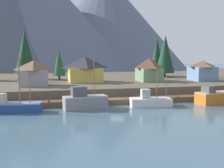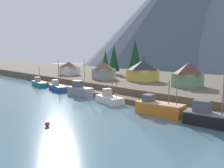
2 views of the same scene
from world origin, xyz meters
name	(u,v)px [view 1 (image 1 of 2)]	position (x,y,z in m)	size (l,w,h in m)	color
ground_plane	(97,93)	(0.00, 20.00, -0.50)	(400.00, 400.00, 1.00)	#476675
dock	(114,101)	(0.00, 1.99, 0.50)	(80.00, 4.00, 1.60)	brown
shoreline_bank	(89,82)	(0.00, 32.00, 1.25)	(400.00, 56.00, 2.50)	brown
mountain_east_peak	(35,16)	(-18.15, 129.20, 33.39)	(123.21, 123.21, 66.77)	slate
mountain_far_ridge	(104,20)	(31.02, 154.67, 35.39)	(122.70, 122.70, 70.79)	slate
fishing_boat_blue	(13,107)	(-17.54, -2.05, 0.95)	(8.64, 3.88, 8.94)	navy
fishing_boat_grey	(84,101)	(-6.20, -1.95, 1.38)	(7.50, 3.58, 9.57)	gray
fishing_boat_white	(150,101)	(5.42, -2.24, 0.91)	(7.49, 4.16, 7.11)	silver
fishing_boat_orange	(217,97)	(18.83, -2.37, 1.19)	(8.79, 4.34, 6.18)	#CC6B1E
house_yellow	(85,69)	(-3.07, 18.63, 5.67)	(8.20, 6.55, 6.19)	gold
house_grey	(34,73)	(-14.83, 13.22, 5.27)	(6.09, 5.61, 5.41)	gray
house_green	(149,69)	(12.88, 17.11, 5.53)	(5.56, 6.65, 5.91)	#6B8E66
house_blue	(202,70)	(26.87, 15.45, 5.12)	(5.83, 6.07, 5.13)	#6689A8
conifer_near_right	(157,54)	(22.05, 33.63, 9.55)	(4.20, 4.20, 12.26)	#4C3823
conifer_mid_left	(25,52)	(-17.67, 31.10, 9.98)	(5.69, 5.69, 13.48)	#4C3823
conifer_mid_right	(59,63)	(-8.89, 25.75, 7.08)	(3.35, 3.35, 8.01)	#4C3823
conifer_back_left	(165,54)	(22.40, 28.27, 9.40)	(5.70, 5.70, 12.48)	#4C3823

